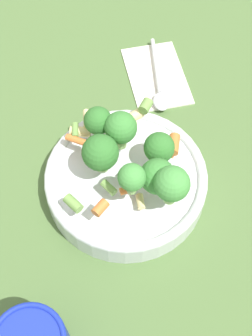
# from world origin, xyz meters

# --- Properties ---
(ground_plane) EXTENTS (3.00, 3.00, 0.00)m
(ground_plane) POSITION_xyz_m (0.00, 0.00, 0.00)
(ground_plane) COLOR #4C6B38
(bowl) EXTENTS (0.22, 0.22, 0.04)m
(bowl) POSITION_xyz_m (0.00, 0.00, 0.02)
(bowl) COLOR silver
(bowl) RESTS_ON ground_plane
(pasta_salad) EXTENTS (0.19, 0.17, 0.08)m
(pasta_salad) POSITION_xyz_m (-0.00, -0.01, 0.09)
(pasta_salad) COLOR #8CB766
(pasta_salad) RESTS_ON bowl
(napkin) EXTENTS (0.15, 0.11, 0.01)m
(napkin) POSITION_xyz_m (0.18, -0.12, 0.00)
(napkin) COLOR white
(napkin) RESTS_ON ground_plane
(spoon) EXTENTS (0.15, 0.06, 0.01)m
(spoon) POSITION_xyz_m (0.14, -0.12, 0.01)
(spoon) COLOR silver
(spoon) RESTS_ON napkin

